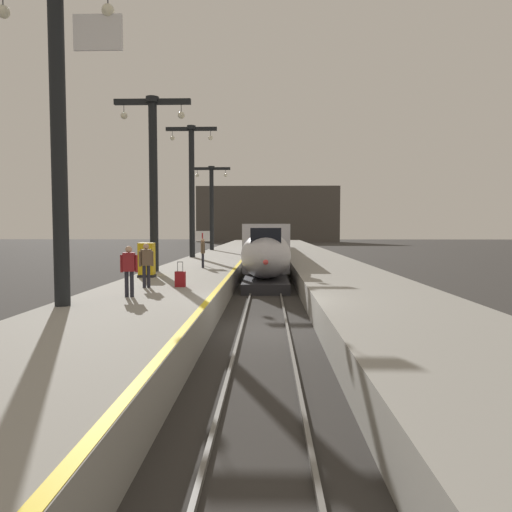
% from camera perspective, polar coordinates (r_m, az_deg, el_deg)
% --- Properties ---
extents(ground_plane, '(260.00, 260.00, 0.00)m').
position_cam_1_polar(ground_plane, '(15.15, 1.02, -9.22)').
color(ground_plane, '#33302D').
extents(platform_left, '(4.80, 110.00, 1.05)m').
position_cam_1_polar(platform_left, '(39.85, -4.51, -0.64)').
color(platform_left, gray).
rests_on(platform_left, ground).
extents(platform_right, '(4.80, 110.00, 1.05)m').
position_cam_1_polar(platform_right, '(39.83, 7.16, -0.65)').
color(platform_right, gray).
rests_on(platform_right, ground).
extents(platform_left_safety_stripe, '(0.20, 107.80, 0.01)m').
position_cam_1_polar(platform_left_safety_stripe, '(39.64, -1.23, 0.12)').
color(platform_left_safety_stripe, yellow).
rests_on(platform_left_safety_stripe, platform_left).
extents(rail_main_left, '(0.08, 110.00, 0.12)m').
position_cam_1_polar(rail_main_left, '(42.42, 0.32, -1.01)').
color(rail_main_left, slate).
rests_on(rail_main_left, ground).
extents(rail_main_right, '(0.08, 110.00, 0.12)m').
position_cam_1_polar(rail_main_right, '(42.41, 2.35, -1.02)').
color(rail_main_right, slate).
rests_on(rail_main_right, ground).
extents(highspeed_train_main, '(2.92, 37.98, 3.60)m').
position_cam_1_polar(highspeed_train_main, '(41.02, 1.34, 1.45)').
color(highspeed_train_main, silver).
rests_on(highspeed_train_main, ground).
extents(station_column_near, '(4.00, 0.68, 9.35)m').
position_cam_1_polar(station_column_near, '(14.97, -23.02, 16.47)').
color(station_column_near, black).
rests_on(station_column_near, platform_left).
extents(station_column_mid, '(4.00, 0.68, 9.09)m').
position_cam_1_polar(station_column_mid, '(25.22, -12.54, 10.63)').
color(station_column_mid, black).
rests_on(station_column_mid, platform_left).
extents(station_column_far, '(4.00, 0.68, 10.30)m').
position_cam_1_polar(station_column_far, '(37.20, -7.92, 9.30)').
color(station_column_far, black).
rests_on(station_column_far, platform_left).
extents(station_column_distant, '(4.00, 0.68, 8.87)m').
position_cam_1_polar(station_column_distant, '(49.71, -5.49, 6.94)').
color(station_column_distant, black).
rests_on(station_column_distant, platform_left).
extents(passenger_near_edge, '(0.50, 0.39, 1.69)m').
position_cam_1_polar(passenger_near_edge, '(18.16, -13.37, -0.71)').
color(passenger_near_edge, '#23232D').
rests_on(passenger_near_edge, platform_left).
extents(passenger_mid_platform, '(0.30, 0.56, 1.69)m').
position_cam_1_polar(passenger_mid_platform, '(26.75, -6.58, 0.64)').
color(passenger_mid_platform, '#23232D').
rests_on(passenger_mid_platform, platform_left).
extents(passenger_far_waiting, '(0.57, 0.26, 1.69)m').
position_cam_1_polar(passenger_far_waiting, '(15.81, -15.38, -1.33)').
color(passenger_far_waiting, '#23232D').
rests_on(passenger_far_waiting, platform_left).
extents(rolling_suitcase, '(0.40, 0.22, 0.98)m').
position_cam_1_polar(rolling_suitcase, '(18.20, -9.31, -2.82)').
color(rolling_suitcase, maroon).
rests_on(rolling_suitcase, platform_left).
extents(ticket_machine_yellow, '(0.76, 0.62, 1.60)m').
position_cam_1_polar(ticket_machine_yellow, '(22.17, -13.32, -0.63)').
color(ticket_machine_yellow, yellow).
rests_on(ticket_machine_yellow, platform_left).
extents(departure_info_board, '(0.90, 0.10, 2.12)m').
position_cam_1_polar(departure_info_board, '(28.66, -6.61, 1.86)').
color(departure_info_board, maroon).
rests_on(departure_info_board, platform_left).
extents(terminus_back_wall, '(36.00, 2.00, 14.00)m').
position_cam_1_polar(terminus_back_wall, '(116.84, 1.45, 5.19)').
color(terminus_back_wall, '#4C4742').
rests_on(terminus_back_wall, ground).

